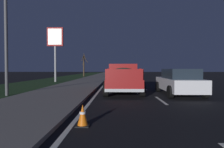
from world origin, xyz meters
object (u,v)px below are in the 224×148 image
sedan_white (179,82)px  gas_price_sign (55,41)px  pickup_truck (123,78)px  traffic_cone_near (83,116)px  sedan_red (119,73)px  street_light_near (11,14)px  bare_tree_far (84,65)px

sedan_white → gas_price_sign: bearing=44.6°
pickup_truck → traffic_cone_near: (-7.30, 1.33, -0.70)m
sedan_red → gas_price_sign: size_ratio=0.69×
sedan_white → gas_price_sign: (11.12, 10.98, 4.02)m
sedan_white → traffic_cone_near: (-6.36, 4.62, -0.50)m
sedan_white → street_light_near: 10.49m
pickup_truck → traffic_cone_near: size_ratio=9.38×
pickup_truck → sedan_red: size_ratio=1.23×
pickup_truck → gas_price_sign: gas_price_sign is taller
sedan_white → bare_tree_far: 29.95m
sedan_white → traffic_cone_near: size_ratio=7.59×
sedan_red → bare_tree_far: 7.67m
pickup_truck → bare_tree_far: size_ratio=1.14×
sedan_red → sedan_white: bearing=-173.2°
sedan_white → traffic_cone_near: bearing=144.0°
pickup_truck → sedan_white: 3.42m
pickup_truck → gas_price_sign: bearing=37.1°
pickup_truck → traffic_cone_near: 7.46m
gas_price_sign → sedan_white: bearing=-135.4°
sedan_white → bare_tree_far: bearing=20.5°
traffic_cone_near → street_light_near: bearing=41.7°
street_light_near → bare_tree_far: size_ratio=1.63×
sedan_white → gas_price_sign: gas_price_sign is taller
sedan_red → bare_tree_far: (1.53, 7.35, 1.56)m
gas_price_sign → bare_tree_far: size_ratio=1.35×
sedan_red → sedan_white: 26.66m
sedan_white → bare_tree_far: (28.01, 10.50, 1.56)m
street_light_near → traffic_cone_near: size_ratio=13.38×
traffic_cone_near → pickup_truck: bearing=-10.3°
pickup_truck → traffic_cone_near: pickup_truck is taller
pickup_truck → sedan_white: pickup_truck is taller
gas_price_sign → bare_tree_far: (16.89, -0.48, -2.45)m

